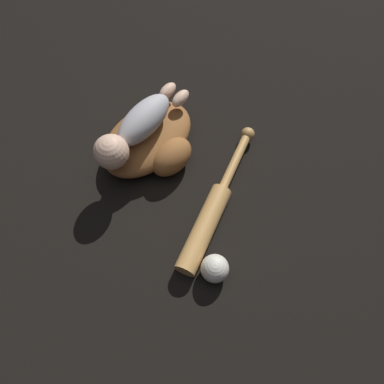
# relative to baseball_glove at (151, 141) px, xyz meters

# --- Properties ---
(ground_plane) EXTENTS (6.00, 6.00, 0.00)m
(ground_plane) POSITION_rel_baseball_glove_xyz_m (-0.01, 0.03, -0.05)
(ground_plane) COLOR black
(baseball_glove) EXTENTS (0.39, 0.34, 0.10)m
(baseball_glove) POSITION_rel_baseball_glove_xyz_m (0.00, 0.00, 0.00)
(baseball_glove) COLOR #935B2D
(baseball_glove) RESTS_ON ground
(baby_figure) EXTENTS (0.37, 0.24, 0.10)m
(baby_figure) POSITION_rel_baseball_glove_xyz_m (0.04, 0.00, 0.10)
(baby_figure) COLOR #B2B2B7
(baby_figure) RESTS_ON baseball_glove
(baseball_bat) EXTENTS (0.45, 0.35, 0.06)m
(baseball_bat) POSITION_rel_baseball_glove_xyz_m (-0.05, 0.30, -0.02)
(baseball_bat) COLOR tan
(baseball_bat) RESTS_ON ground
(baseball) EXTENTS (0.08, 0.08, 0.08)m
(baseball) POSITION_rel_baseball_glove_xyz_m (0.03, 0.46, -0.01)
(baseball) COLOR silver
(baseball) RESTS_ON ground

